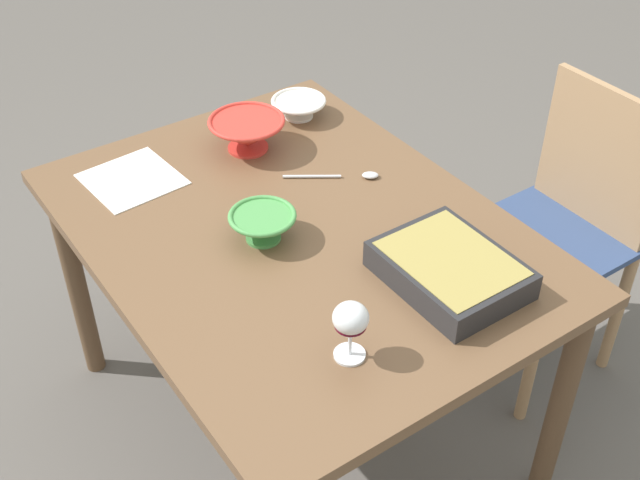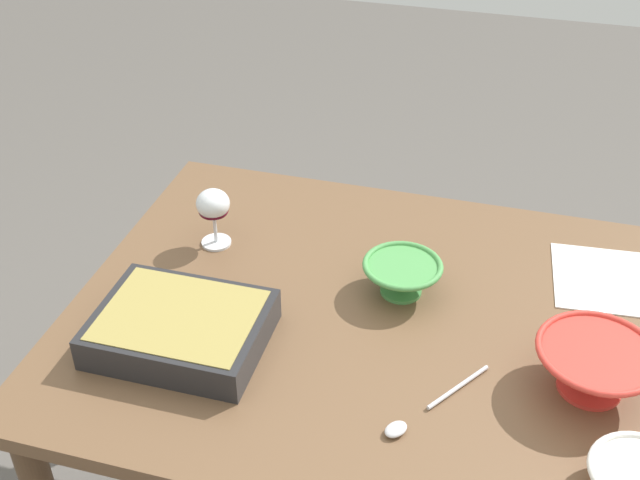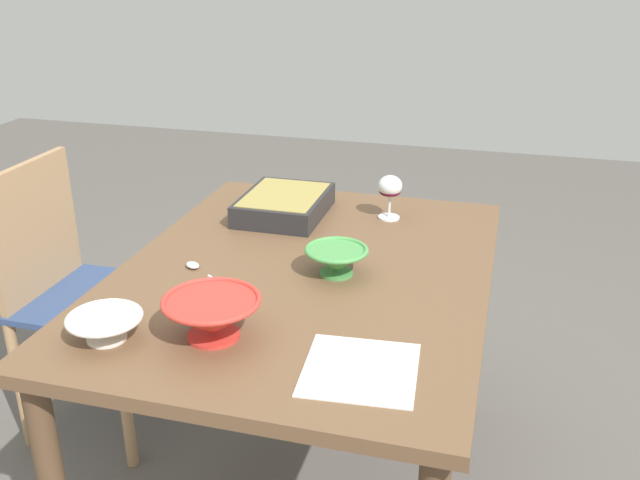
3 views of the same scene
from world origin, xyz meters
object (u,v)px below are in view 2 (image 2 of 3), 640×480
wine_glass (213,208)px  mixing_bowl (594,367)px  dining_table (386,351)px  serving_spoon (419,414)px  serving_bowl (402,276)px  napkin (610,280)px  casserole_dish (181,327)px

wine_glass → mixing_bowl: bearing=163.5°
dining_table → serving_spoon: size_ratio=5.69×
serving_bowl → napkin: bearing=-159.6°
mixing_bowl → napkin: bearing=-97.1°
napkin → serving_spoon: bearing=56.2°
dining_table → wine_glass: size_ratio=9.15×
dining_table → wine_glass: 0.48m
dining_table → mixing_bowl: mixing_bowl is taller
dining_table → wine_glass: wine_glass is taller
dining_table → serving_spoon: (-0.10, 0.24, 0.10)m
wine_glass → serving_bowl: wine_glass is taller
wine_glass → napkin: 0.86m
dining_table → casserole_dish: 0.42m
wine_glass → serving_bowl: bearing=172.3°
serving_spoon → mixing_bowl: bearing=-152.2°
casserole_dish → serving_bowl: (-0.37, -0.26, 0.00)m
wine_glass → napkin: size_ratio=0.59×
mixing_bowl → serving_spoon: (0.28, 0.15, -0.05)m
dining_table → mixing_bowl: bearing=166.6°
mixing_bowl → napkin: size_ratio=0.92×
serving_spoon → serving_bowl: bearing=-74.1°
wine_glass → napkin: wine_glass is taller
dining_table → serving_spoon: 0.28m
wine_glass → napkin: bearing=-173.5°
dining_table → serving_bowl: size_ratio=7.71×
wine_glass → dining_table: bearing=160.9°
casserole_dish → dining_table: bearing=-154.5°
dining_table → serving_spoon: bearing=112.9°
casserole_dish → serving_bowl: bearing=-144.9°
wine_glass → serving_bowl: (-0.43, 0.06, -0.05)m
mixing_bowl → serving_spoon: size_ratio=0.96×
dining_table → mixing_bowl: 0.42m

